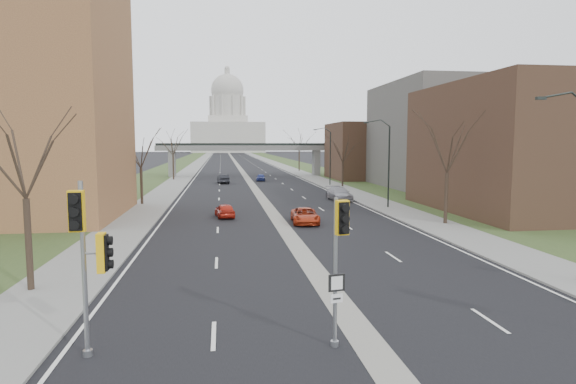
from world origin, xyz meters
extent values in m
plane|color=black|center=(0.00, 0.00, 0.00)|extent=(700.00, 700.00, 0.00)
cube|color=black|center=(0.00, 150.00, 0.01)|extent=(20.00, 600.00, 0.01)
cube|color=gray|center=(0.00, 150.00, 0.00)|extent=(1.20, 600.00, 0.02)
cube|color=gray|center=(12.00, 150.00, 0.06)|extent=(4.00, 600.00, 0.12)
cube|color=gray|center=(-12.00, 150.00, 0.06)|extent=(4.00, 600.00, 0.12)
cube|color=#2A3C1B|center=(18.00, 150.00, 0.05)|extent=(8.00, 600.00, 0.10)
cube|color=#2A3C1B|center=(-18.00, 150.00, 0.05)|extent=(8.00, 600.00, 0.10)
cube|color=#463120|center=(24.00, 28.00, 6.00)|extent=(16.00, 20.00, 12.00)
cube|color=#5E5B56|center=(28.00, 52.00, 7.50)|extent=(18.00, 22.00, 15.00)
cube|color=#463120|center=(22.00, 70.00, 5.00)|extent=(14.00, 14.00, 10.00)
cube|color=slate|center=(-14.00, 80.00, 2.50)|extent=(1.20, 2.50, 5.00)
cube|color=slate|center=(14.00, 80.00, 2.50)|extent=(1.20, 2.50, 5.00)
cube|color=slate|center=(0.00, 80.00, 5.50)|extent=(34.00, 3.00, 1.00)
cube|color=black|center=(0.00, 80.00, 6.20)|extent=(34.00, 0.15, 0.50)
cube|color=#B8B3A8|center=(0.00, 320.00, 10.00)|extent=(48.00, 42.00, 20.00)
cube|color=#B8B3A8|center=(0.00, 320.00, 22.00)|extent=(26.00, 26.00, 5.00)
cylinder|color=#B8B3A8|center=(0.00, 320.00, 31.00)|extent=(22.00, 22.00, 14.00)
sphere|color=#B8B3A8|center=(0.00, 320.00, 42.00)|extent=(22.00, 22.00, 22.00)
cylinder|color=#B8B3A8|center=(0.00, 320.00, 53.50)|extent=(3.60, 3.60, 4.50)
cube|color=black|center=(9.50, 6.00, 8.47)|extent=(0.45, 0.18, 0.14)
cylinder|color=black|center=(11.80, 32.00, 4.12)|extent=(0.16, 0.16, 8.00)
cube|color=black|center=(9.50, 32.00, 8.47)|extent=(0.45, 0.18, 0.14)
cylinder|color=black|center=(11.80, 58.00, 4.12)|extent=(0.16, 0.16, 8.00)
cube|color=black|center=(9.50, 58.00, 8.47)|extent=(0.45, 0.18, 0.14)
cylinder|color=#382B21|center=(-13.00, 8.00, 2.12)|extent=(0.28, 0.28, 4.00)
cylinder|color=#382B21|center=(-13.00, 38.00, 2.00)|extent=(0.28, 0.28, 3.75)
cylinder|color=#382B21|center=(-13.00, 72.00, 2.25)|extent=(0.28, 0.28, 4.25)
cylinder|color=#382B21|center=(13.00, 22.00, 2.12)|extent=(0.28, 0.28, 4.00)
cylinder|color=#382B21|center=(13.00, 55.00, 1.87)|extent=(0.28, 0.28, 3.50)
cylinder|color=#382B21|center=(13.00, 95.00, 2.25)|extent=(0.28, 0.28, 4.25)
cylinder|color=gray|center=(-8.79, 0.96, 2.70)|extent=(0.15, 0.15, 5.39)
cylinder|color=gray|center=(-8.79, 0.96, 0.10)|extent=(0.29, 0.29, 0.21)
cube|color=#E8AF0D|center=(-8.78, 0.44, 4.56)|extent=(0.44, 0.42, 1.19)
cube|color=#E8AF0D|center=(-8.27, 0.97, 3.22)|extent=(0.42, 0.44, 1.19)
cylinder|color=gray|center=(-1.14, 0.64, 2.40)|extent=(0.13, 0.13, 4.81)
cylinder|color=gray|center=(-1.14, 0.64, 0.09)|extent=(0.26, 0.26, 0.18)
cube|color=#E8AF0D|center=(-1.05, 0.18, 4.25)|extent=(0.45, 0.43, 1.06)
cube|color=black|center=(-1.14, 0.64, 2.13)|extent=(0.55, 0.14, 0.55)
cube|color=silver|center=(-1.14, 0.64, 1.62)|extent=(0.42, 0.11, 0.28)
imported|color=red|center=(-4.42, 28.24, 0.62)|extent=(1.92, 3.78, 1.23)
imported|color=black|center=(-4.43, 64.11, 0.73)|extent=(2.09, 4.59, 1.46)
imported|color=#AB2E12|center=(2.00, 24.14, 0.63)|extent=(2.39, 4.64, 1.25)
imported|color=gray|center=(8.55, 39.11, 0.75)|extent=(2.41, 5.26, 1.49)
imported|color=navy|center=(2.00, 68.34, 0.62)|extent=(1.85, 3.76, 1.24)
camera|label=1|loc=(-4.66, -13.86, 6.51)|focal=30.00mm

